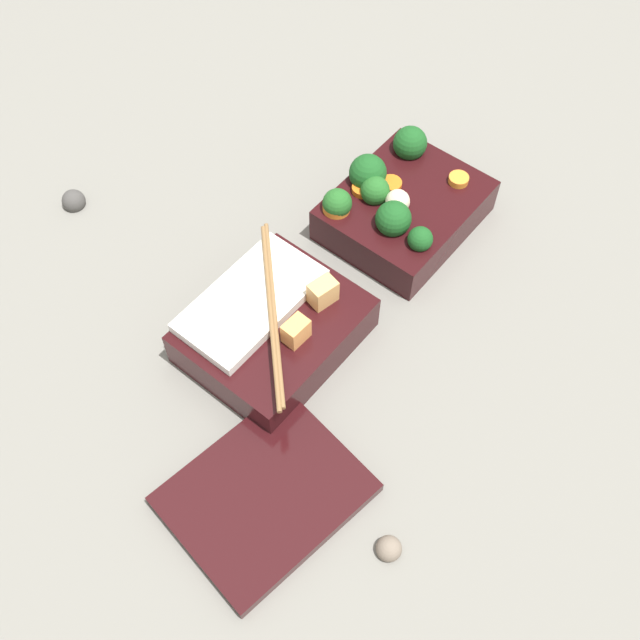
# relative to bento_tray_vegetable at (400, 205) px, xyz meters

# --- Properties ---
(ground_plane) EXTENTS (3.00, 3.00, 0.00)m
(ground_plane) POSITION_rel_bento_tray_vegetable_xyz_m (0.12, -0.00, -0.03)
(ground_plane) COLOR slate
(bento_tray_vegetable) EXTENTS (0.18, 0.14, 0.08)m
(bento_tray_vegetable) POSITION_rel_bento_tray_vegetable_xyz_m (0.00, 0.00, 0.00)
(bento_tray_vegetable) COLOR black
(bento_tray_vegetable) RESTS_ON ground_plane
(bento_tray_rice) EXTENTS (0.18, 0.17, 0.07)m
(bento_tray_rice) POSITION_rel_bento_tray_vegetable_xyz_m (0.22, -0.01, -0.00)
(bento_tray_rice) COLOR black
(bento_tray_rice) RESTS_ON ground_plane
(bento_lid) EXTENTS (0.19, 0.17, 0.01)m
(bento_lid) POSITION_rel_bento_tray_vegetable_xyz_m (0.36, 0.10, -0.02)
(bento_lid) COLOR black
(bento_lid) RESTS_ON ground_plane
(pebble_0) EXTENTS (0.02, 0.02, 0.02)m
(pebble_0) POSITION_rel_bento_tray_vegetable_xyz_m (0.32, 0.22, -0.02)
(pebble_0) COLOR #7A6B5B
(pebble_0) RESTS_ON ground_plane
(pebble_1) EXTENTS (0.03, 0.03, 0.03)m
(pebble_1) POSITION_rel_bento_tray_vegetable_xyz_m (0.23, -0.32, -0.02)
(pebble_1) COLOR #474442
(pebble_1) RESTS_ON ground_plane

